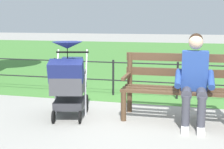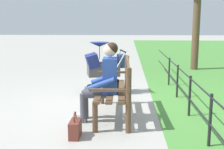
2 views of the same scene
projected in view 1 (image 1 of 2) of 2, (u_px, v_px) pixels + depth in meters
ground_plane at (131, 117)px, 4.92m from camera, size 60.00×60.00×0.00m
grass_lawn at (172, 56)px, 13.32m from camera, size 40.00×16.00×0.01m
park_bench at (178, 84)px, 4.77m from camera, size 1.61×0.63×0.96m
person_on_bench at (195, 77)px, 4.48m from camera, size 0.54×0.74×1.28m
stroller at (69, 79)px, 4.78m from camera, size 0.68×0.97×1.15m
park_fence at (171, 76)px, 6.00m from camera, size 8.61×0.04×0.70m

